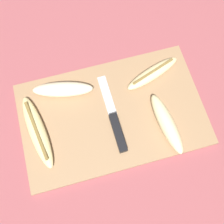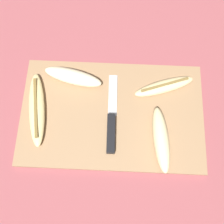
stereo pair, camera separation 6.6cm
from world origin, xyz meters
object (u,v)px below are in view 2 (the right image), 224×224
Objects in this scene: banana_mellow_near at (164,86)px; banana_soft_right at (161,139)px; banana_spotted_left at (37,107)px; knife at (113,127)px; banana_bright_far at (73,77)px.

banana_soft_right reaches higher than banana_mellow_near.
banana_spotted_left is 1.22× the size of banana_soft_right.
banana_mellow_near is at bearing 40.27° from knife.
banana_spotted_left is at bearing 167.23° from banana_soft_right.
banana_mellow_near is 1.02× the size of banana_bright_far.
banana_mellow_near is 0.24m from banana_bright_far.
knife is at bearing -12.09° from banana_spotted_left.
banana_mellow_near is (0.13, 0.11, 0.00)m from knife.
banana_spotted_left is 1.26× the size of banana_bright_far.
knife is 0.20m from banana_spotted_left.
banana_spotted_left and banana_mellow_near have the same top height.
banana_spotted_left is 0.12m from banana_bright_far.
knife is at bearing 166.11° from banana_soft_right.
banana_soft_right reaches higher than knife.
banana_spotted_left is 0.33m from banana_mellow_near.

